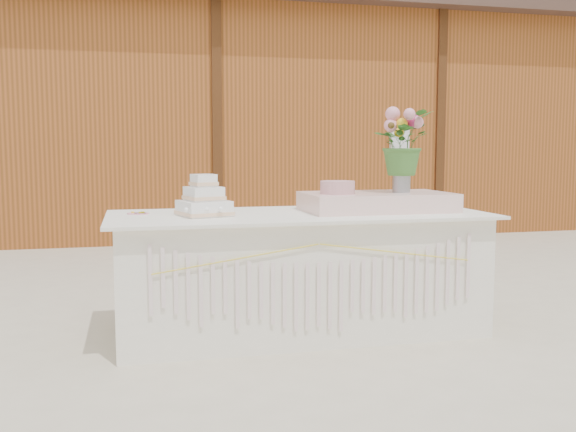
% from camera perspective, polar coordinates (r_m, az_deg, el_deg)
% --- Properties ---
extents(ground, '(80.00, 80.00, 0.00)m').
position_cam_1_polar(ground, '(4.24, 0.97, -10.14)').
color(ground, beige).
rests_on(ground, ground).
extents(barn, '(12.60, 4.60, 3.30)m').
position_cam_1_polar(barn, '(10.00, -7.89, 8.84)').
color(barn, '#984D1F').
rests_on(barn, ground).
extents(cake_table, '(2.40, 1.00, 0.77)m').
position_cam_1_polar(cake_table, '(4.15, 1.00, -5.01)').
color(cake_table, white).
rests_on(cake_table, ground).
extents(wedding_cake, '(0.35, 0.35, 0.26)m').
position_cam_1_polar(wedding_cake, '(3.95, -7.48, 1.26)').
color(wedding_cake, white).
rests_on(wedding_cake, cake_table).
extents(pink_cake_stand, '(0.28, 0.28, 0.20)m').
position_cam_1_polar(pink_cake_stand, '(4.12, 4.42, 1.88)').
color(pink_cake_stand, white).
rests_on(pink_cake_stand, cake_table).
extents(satin_runner, '(0.96, 0.56, 0.12)m').
position_cam_1_polar(satin_runner, '(4.27, 7.90, 1.26)').
color(satin_runner, beige).
rests_on(satin_runner, cake_table).
extents(flower_vase, '(0.12, 0.12, 0.16)m').
position_cam_1_polar(flower_vase, '(4.31, 10.05, 3.15)').
color(flower_vase, '#A1A1A6').
rests_on(flower_vase, satin_runner).
extents(bouquet, '(0.51, 0.50, 0.43)m').
position_cam_1_polar(bouquet, '(4.31, 10.12, 7.07)').
color(bouquet, '#3C722D').
rests_on(bouquet, flower_vase).
extents(loose_flowers, '(0.15, 0.35, 0.02)m').
position_cam_1_polar(loose_flowers, '(4.07, -13.39, 0.19)').
color(loose_flowers, pink).
rests_on(loose_flowers, cake_table).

